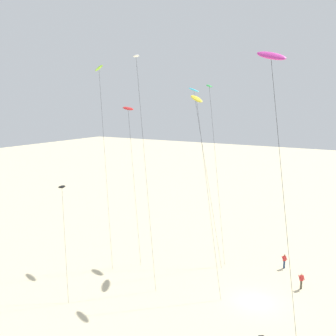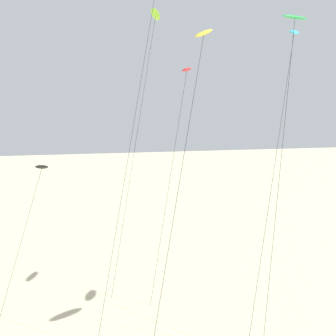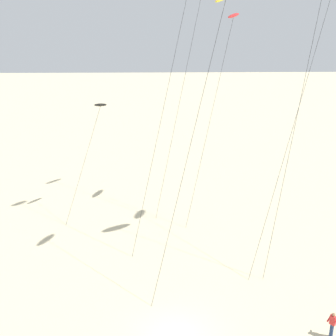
{
  "view_description": "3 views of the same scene",
  "coord_description": "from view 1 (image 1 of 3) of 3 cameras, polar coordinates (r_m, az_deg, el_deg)",
  "views": [
    {
      "loc": [
        -34.74,
        -10.83,
        19.06
      ],
      "look_at": [
        0.64,
        10.11,
        12.07
      ],
      "focal_mm": 42.43,
      "sensor_mm": 36.0,
      "label": 1
    },
    {
      "loc": [
        -5.42,
        -16.93,
        14.9
      ],
      "look_at": [
        1.53,
        9.06,
        11.27
      ],
      "focal_mm": 47.38,
      "sensor_mm": 36.0,
      "label": 2
    },
    {
      "loc": [
        -1.06,
        -22.29,
        18.14
      ],
      "look_at": [
        -0.24,
        7.35,
        8.07
      ],
      "focal_mm": 48.33,
      "sensor_mm": 36.0,
      "label": 3
    }
  ],
  "objects": [
    {
      "name": "kite_white",
      "position": [
        45.35,
        -4.54,
        14.97
      ],
      "size": [
        6.24,
        6.74,
        24.07
      ],
      "color": "white",
      "rests_on": "ground"
    },
    {
      "name": "kite_flyer_nearest",
      "position": [
        44.33,
        18.61,
        -15.07
      ],
      "size": [
        0.7,
        0.71,
        1.67
      ],
      "color": "#4C4738",
      "rests_on": "ground"
    },
    {
      "name": "kite_magenta",
      "position": [
        27.72,
        14.63,
        14.92
      ],
      "size": [
        4.78,
        5.42,
        22.57
      ],
      "color": "#D8339E",
      "rests_on": "ground"
    },
    {
      "name": "kite_green",
      "position": [
        49.72,
        5.97,
        11.38
      ],
      "size": [
        5.32,
        5.26,
        21.16
      ],
      "color": "green",
      "rests_on": "ground"
    },
    {
      "name": "kite_cyan",
      "position": [
        52.49,
        3.79,
        10.75
      ],
      "size": [
        7.53,
        8.37,
        20.9
      ],
      "color": "#33BFE0",
      "rests_on": "ground"
    },
    {
      "name": "kite_black",
      "position": [
        42.07,
        -14.99,
        -2.84
      ],
      "size": [
        3.94,
        4.51,
        10.73
      ],
      "color": "black",
      "rests_on": "ground"
    },
    {
      "name": "kite_flyer_middle",
      "position": [
        48.7,
        16.37,
        -12.66
      ],
      "size": [
        0.73,
        0.73,
        1.67
      ],
      "color": "navy",
      "rests_on": "ground"
    },
    {
      "name": "kite_lime",
      "position": [
        50.51,
        -9.87,
        13.48
      ],
      "size": [
        5.77,
        6.47,
        23.5
      ],
      "color": "#8CD833",
      "rests_on": "ground"
    },
    {
      "name": "kite_red",
      "position": [
        50.24,
        -5.74,
        8.28
      ],
      "size": [
        5.11,
        5.87,
        18.45
      ],
      "color": "red",
      "rests_on": "ground"
    },
    {
      "name": "kite_yellow",
      "position": [
        42.65,
        4.15,
        9.56
      ],
      "size": [
        6.03,
        6.61,
        19.8
      ],
      "color": "yellow",
      "rests_on": "ground"
    },
    {
      "name": "ground_plane",
      "position": [
        41.07,
        12.39,
        -18.23
      ],
      "size": [
        260.0,
        260.0,
        0.0
      ],
      "primitive_type": "plane",
      "color": "beige"
    }
  ]
}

